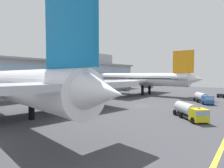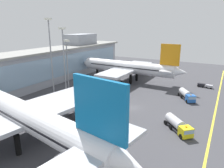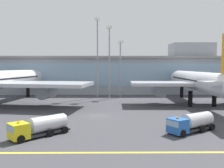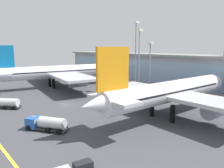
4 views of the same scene
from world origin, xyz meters
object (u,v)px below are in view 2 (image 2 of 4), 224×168
airliner_near_left (21,114)px  baggage_tug_near (205,86)px  apron_light_mast_centre (67,56)px  airliner_near_right (128,67)px  fuel_tanker_truck (187,95)px  apron_light_mast_east (50,46)px  service_truck_far (178,125)px  apron_light_mast_west (64,51)px

airliner_near_left → baggage_tug_near: size_ratio=10.40×
apron_light_mast_centre → airliner_near_right: bearing=-38.3°
fuel_tanker_truck → baggage_tug_near: (17.84, -3.79, -0.72)m
fuel_tanker_truck → apron_light_mast_east: bearing=-101.5°
service_truck_far → apron_light_mast_centre: apron_light_mast_centre is taller
airliner_near_left → baggage_tug_near: bearing=-105.9°
airliner_near_right → apron_light_mast_west: size_ratio=2.15×
baggage_tug_near → apron_light_mast_centre: bearing=39.0°
apron_light_mast_centre → apron_light_mast_east: size_ratio=0.71×
apron_light_mast_west → baggage_tug_near: bearing=-55.8°
airliner_near_left → baggage_tug_near: airliner_near_left is taller
fuel_tanker_truck → apron_light_mast_west: (-12.90, 41.41, 13.75)m
airliner_near_right → apron_light_mast_west: apron_light_mast_west is taller
apron_light_mast_centre → apron_light_mast_west: bearing=-153.6°
airliner_near_right → service_truck_far: size_ratio=6.10×
airliner_near_right → apron_light_mast_centre: 26.73m
airliner_near_right → apron_light_mast_east: (-27.95, 16.57, 10.71)m
fuel_tanker_truck → baggage_tug_near: fuel_tanker_truck is taller
apron_light_mast_west → apron_light_mast_centre: 4.77m
baggage_tug_near → apron_light_mast_west: apron_light_mast_west is taller
airliner_near_left → airliner_near_right: airliner_near_left is taller
fuel_tanker_truck → apron_light_mast_centre: size_ratio=0.48×
airliner_near_left → service_truck_far: airliner_near_left is taller
apron_light_mast_west → service_truck_far: bearing=-103.5°
apron_light_mast_west → apron_light_mast_centre: apron_light_mast_west is taller
apron_light_mast_east → apron_light_mast_west: bearing=-30.1°
airliner_near_left → fuel_tanker_truck: airliner_near_left is taller
fuel_tanker_truck → apron_light_mast_west: 45.50m
airliner_near_left → apron_light_mast_centre: apron_light_mast_centre is taller
airliner_near_left → apron_light_mast_west: 36.12m
baggage_tug_near → apron_light_mast_centre: apron_light_mast_centre is taller
airliner_near_right → apron_light_mast_west: (-23.98, 14.28, 9.00)m
airliner_near_left → apron_light_mast_centre: 39.57m
airliner_near_left → apron_light_mast_east: bearing=-46.9°
apron_light_mast_west → apron_light_mast_east: size_ratio=0.88×
airliner_near_right → apron_light_mast_east: apron_light_mast_east is taller
baggage_tug_near → service_truck_far: 41.26m
baggage_tug_near → apron_light_mast_east: 61.00m
fuel_tanker_truck → apron_light_mast_west: bearing=-105.3°
airliner_near_left → apron_light_mast_centre: size_ratio=3.19×
fuel_tanker_truck → apron_light_mast_west: size_ratio=0.38×
fuel_tanker_truck → apron_light_mast_east: (-16.87, 43.71, 15.46)m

